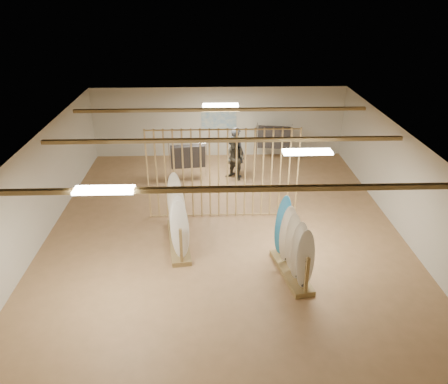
{
  "coord_description": "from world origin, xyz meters",
  "views": [
    {
      "loc": [
        -0.37,
        -10.92,
        6.5
      ],
      "look_at": [
        0.0,
        0.0,
        1.2
      ],
      "focal_mm": 35.0,
      "sensor_mm": 36.0,
      "label": 1
    }
  ],
  "objects_px": {
    "clothing_rack_b": "(274,137)",
    "rack_left": "(178,224)",
    "clothing_rack_a": "(188,156)",
    "shopper_a": "(236,149)",
    "shopper_b": "(235,156)",
    "rack_right": "(293,253)"
  },
  "relations": [
    {
      "from": "clothing_rack_b",
      "to": "rack_right",
      "type": "bearing_deg",
      "value": -85.24
    },
    {
      "from": "clothing_rack_a",
      "to": "shopper_a",
      "type": "xyz_separation_m",
      "value": [
        1.72,
        0.27,
        0.15
      ]
    },
    {
      "from": "clothing_rack_b",
      "to": "rack_left",
      "type": "bearing_deg",
      "value": -110.09
    },
    {
      "from": "shopper_b",
      "to": "clothing_rack_b",
      "type": "bearing_deg",
      "value": 83.46
    },
    {
      "from": "clothing_rack_b",
      "to": "shopper_a",
      "type": "bearing_deg",
      "value": -126.32
    },
    {
      "from": "clothing_rack_a",
      "to": "shopper_b",
      "type": "xyz_separation_m",
      "value": [
        1.67,
        -0.02,
        -0.01
      ]
    },
    {
      "from": "clothing_rack_b",
      "to": "shopper_b",
      "type": "distance_m",
      "value": 2.49
    },
    {
      "from": "rack_left",
      "to": "rack_right",
      "type": "relative_size",
      "value": 1.19
    },
    {
      "from": "clothing_rack_a",
      "to": "clothing_rack_b",
      "type": "height_order",
      "value": "clothing_rack_b"
    },
    {
      "from": "clothing_rack_a",
      "to": "shopper_a",
      "type": "relative_size",
      "value": 0.66
    },
    {
      "from": "rack_right",
      "to": "shopper_a",
      "type": "distance_m",
      "value": 6.13
    },
    {
      "from": "shopper_a",
      "to": "shopper_b",
      "type": "height_order",
      "value": "shopper_a"
    },
    {
      "from": "clothing_rack_a",
      "to": "shopper_a",
      "type": "bearing_deg",
      "value": 1.76
    },
    {
      "from": "rack_left",
      "to": "clothing_rack_a",
      "type": "height_order",
      "value": "rack_left"
    },
    {
      "from": "clothing_rack_b",
      "to": "shopper_a",
      "type": "distance_m",
      "value": 2.24
    },
    {
      "from": "shopper_b",
      "to": "rack_right",
      "type": "bearing_deg",
      "value": -44.61
    },
    {
      "from": "rack_right",
      "to": "clothing_rack_b",
      "type": "distance_m",
      "value": 7.63
    },
    {
      "from": "clothing_rack_a",
      "to": "clothing_rack_b",
      "type": "bearing_deg",
      "value": 21.82
    },
    {
      "from": "shopper_b",
      "to": "rack_left",
      "type": "bearing_deg",
      "value": -77.8
    },
    {
      "from": "rack_left",
      "to": "rack_right",
      "type": "height_order",
      "value": "rack_left"
    },
    {
      "from": "clothing_rack_b",
      "to": "clothing_rack_a",
      "type": "bearing_deg",
      "value": -141.82
    },
    {
      "from": "rack_left",
      "to": "clothing_rack_b",
      "type": "distance_m",
      "value": 7.02
    }
  ]
}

